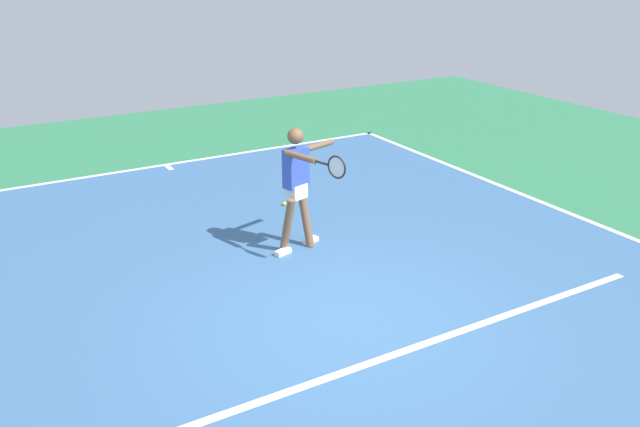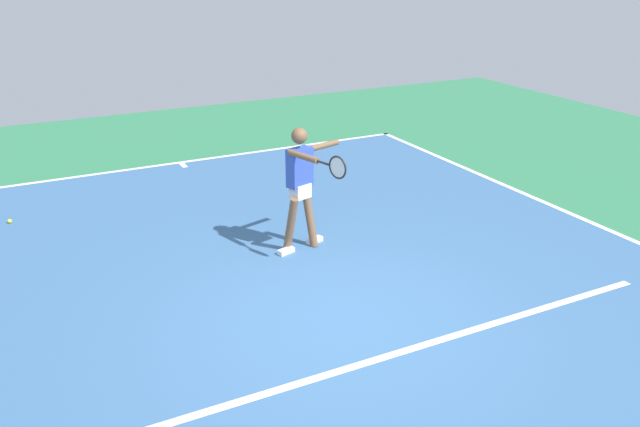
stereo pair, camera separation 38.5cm
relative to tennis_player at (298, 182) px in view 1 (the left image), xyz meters
name	(u,v)px [view 1 (the left image)]	position (x,y,z in m)	size (l,w,h in m)	color
ground_plane	(348,319)	(0.41, 1.92, -0.99)	(22.54, 22.54, 0.00)	#2D754C
court_surface	(348,319)	(0.41, 1.92, -0.98)	(9.56, 13.30, 0.00)	#38608E
court_line_baseline_near	(166,165)	(0.41, -4.68, -0.98)	(9.56, 0.10, 0.01)	white
court_line_sideline_left	(622,234)	(-4.32, 1.92, -0.98)	(0.10, 13.30, 0.01)	white
court_line_service	(392,355)	(0.41, 2.75, -0.98)	(7.17, 0.10, 0.01)	white
court_line_centre_mark	(169,167)	(0.41, -4.48, -0.98)	(0.10, 0.30, 0.01)	white
tennis_player	(298,182)	(0.00, 0.00, 0.00)	(1.07, 1.27, 1.73)	brown
tennis_ball_near_player	(284,204)	(-0.58, -1.59, -0.95)	(0.07, 0.07, 0.07)	yellow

